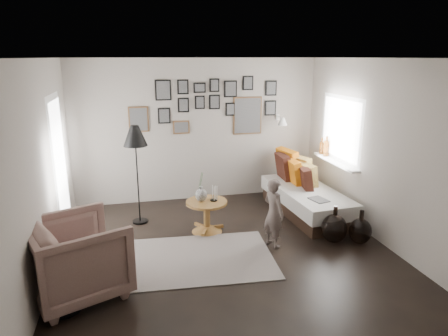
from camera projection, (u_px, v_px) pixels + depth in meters
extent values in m
plane|color=black|center=(229.00, 255.00, 5.44)|extent=(4.80, 4.80, 0.00)
plane|color=gray|center=(197.00, 131.00, 7.34)|extent=(4.50, 0.00, 4.50)
plane|color=gray|center=(311.00, 248.00, 2.84)|extent=(4.50, 0.00, 4.50)
plane|color=gray|center=(40.00, 175.00, 4.59)|extent=(0.00, 4.80, 4.80)
plane|color=gray|center=(385.00, 154.00, 5.60)|extent=(0.00, 4.80, 4.80)
plane|color=white|center=(230.00, 58.00, 4.74)|extent=(4.80, 4.80, 0.00)
plane|color=white|center=(60.00, 169.00, 5.79)|extent=(0.00, 2.14, 2.14)
plane|color=white|center=(60.00, 169.00, 5.79)|extent=(0.00, 1.88, 1.88)
plane|color=white|center=(60.00, 169.00, 5.79)|extent=(0.00, 1.93, 1.93)
plane|color=white|center=(341.00, 129.00, 6.68)|extent=(0.00, 1.30, 1.30)
plane|color=white|center=(341.00, 129.00, 6.68)|extent=(0.00, 1.14, 1.14)
cube|color=white|center=(335.00, 162.00, 6.82)|extent=(0.15, 1.32, 0.04)
cylinder|color=#8C4C14|center=(326.00, 148.00, 7.10)|extent=(0.10, 0.10, 0.28)
cylinder|color=#8C4C14|center=(322.00, 148.00, 7.27)|extent=(0.08, 0.08, 0.22)
cube|color=brown|center=(139.00, 119.00, 7.03)|extent=(0.35, 0.03, 0.45)
cube|color=black|center=(139.00, 120.00, 7.01)|extent=(0.30, 0.01, 0.40)
cube|color=black|center=(163.00, 90.00, 6.99)|extent=(0.28, 0.03, 0.36)
cube|color=black|center=(163.00, 90.00, 6.98)|extent=(0.23, 0.01, 0.31)
cube|color=black|center=(164.00, 116.00, 7.11)|extent=(0.22, 0.03, 0.28)
cube|color=black|center=(164.00, 116.00, 7.10)|extent=(0.17, 0.01, 0.23)
cube|color=black|center=(183.00, 87.00, 7.06)|extent=(0.20, 0.03, 0.26)
cube|color=black|center=(183.00, 87.00, 7.04)|extent=(0.15, 0.01, 0.21)
cube|color=black|center=(183.00, 105.00, 7.14)|extent=(0.20, 0.03, 0.26)
cube|color=black|center=(184.00, 105.00, 7.13)|extent=(0.15, 0.01, 0.21)
cube|color=black|center=(200.00, 88.00, 7.13)|extent=(0.22, 0.03, 0.18)
cube|color=black|center=(200.00, 88.00, 7.11)|extent=(0.17, 0.01, 0.13)
cube|color=black|center=(200.00, 102.00, 7.20)|extent=(0.18, 0.03, 0.24)
cube|color=black|center=(200.00, 102.00, 7.18)|extent=(0.13, 0.01, 0.19)
cube|color=black|center=(214.00, 85.00, 7.18)|extent=(0.18, 0.03, 0.24)
cube|color=black|center=(215.00, 85.00, 7.16)|extent=(0.13, 0.01, 0.19)
cube|color=black|center=(214.00, 102.00, 7.26)|extent=(0.20, 0.03, 0.26)
cube|color=black|center=(215.00, 102.00, 7.24)|extent=(0.15, 0.01, 0.21)
cube|color=black|center=(230.00, 89.00, 7.26)|extent=(0.24, 0.03, 0.30)
cube|color=black|center=(231.00, 89.00, 7.25)|extent=(0.19, 0.01, 0.25)
cube|color=black|center=(230.00, 109.00, 7.36)|extent=(0.18, 0.03, 0.24)
cube|color=black|center=(231.00, 109.00, 7.35)|extent=(0.13, 0.01, 0.19)
cube|color=brown|center=(247.00, 116.00, 7.47)|extent=(0.55, 0.03, 0.70)
cube|color=black|center=(248.00, 116.00, 7.46)|extent=(0.50, 0.01, 0.65)
cube|color=black|center=(248.00, 83.00, 7.31)|extent=(0.20, 0.03, 0.26)
cube|color=black|center=(248.00, 83.00, 7.29)|extent=(0.15, 0.01, 0.21)
cube|color=black|center=(271.00, 88.00, 7.44)|extent=(0.22, 0.03, 0.28)
cube|color=black|center=(271.00, 88.00, 7.42)|extent=(0.17, 0.01, 0.23)
cube|color=black|center=(270.00, 108.00, 7.54)|extent=(0.22, 0.03, 0.28)
cube|color=black|center=(271.00, 108.00, 7.52)|extent=(0.17, 0.01, 0.23)
cube|color=brown|center=(181.00, 127.00, 7.24)|extent=(0.30, 0.03, 0.24)
cube|color=black|center=(181.00, 127.00, 7.22)|extent=(0.25, 0.01, 0.19)
cube|color=white|center=(278.00, 117.00, 7.61)|extent=(0.06, 0.04, 0.10)
cylinder|color=white|center=(280.00, 117.00, 7.49)|extent=(0.02, 0.24, 0.02)
cone|color=white|center=(282.00, 121.00, 7.38)|extent=(0.18, 0.18, 0.14)
cube|color=beige|center=(198.00, 258.00, 5.35)|extent=(2.09, 1.54, 0.01)
cone|color=brown|center=(207.00, 229.00, 6.18)|extent=(0.47, 0.47, 0.09)
cylinder|color=brown|center=(207.00, 216.00, 6.13)|extent=(0.10, 0.10, 0.36)
cylinder|color=brown|center=(207.00, 202.00, 6.07)|extent=(0.63, 0.63, 0.04)
ellipsoid|color=black|center=(201.00, 195.00, 6.04)|extent=(0.18, 0.18, 0.20)
cylinder|color=black|center=(201.00, 188.00, 6.00)|extent=(0.05, 0.05, 0.04)
cylinder|color=black|center=(214.00, 200.00, 6.08)|extent=(0.11, 0.11, 0.02)
cube|color=black|center=(306.00, 208.00, 6.87)|extent=(0.92, 1.94, 0.22)
cube|color=beige|center=(306.00, 196.00, 6.81)|extent=(0.98, 2.00, 0.24)
cube|color=#CA600B|center=(291.00, 163.00, 7.44)|extent=(0.34, 0.59, 0.55)
cube|color=black|center=(286.00, 167.00, 7.32)|extent=(0.24, 0.51, 0.49)
cube|color=brown|center=(302.00, 169.00, 7.24)|extent=(0.38, 0.52, 0.47)
cube|color=#CA600B|center=(295.00, 172.00, 7.06)|extent=(0.21, 0.46, 0.46)
cube|color=brown|center=(308.00, 175.00, 6.94)|extent=(0.31, 0.46, 0.42)
cube|color=black|center=(306.00, 179.00, 6.78)|extent=(0.27, 0.43, 0.40)
cube|color=black|center=(319.00, 200.00, 6.25)|extent=(0.28, 0.34, 0.02)
imported|color=brown|center=(78.00, 257.00, 4.45)|extent=(1.30, 1.28, 0.91)
cube|color=white|center=(81.00, 253.00, 4.49)|extent=(0.53, 0.54, 0.19)
cylinder|color=black|center=(140.00, 221.00, 6.54)|extent=(0.25, 0.25, 0.03)
cylinder|color=black|center=(138.00, 181.00, 6.35)|extent=(0.02, 0.02, 1.42)
cone|color=black|center=(135.00, 136.00, 6.16)|extent=(0.37, 0.37, 0.32)
cube|color=black|center=(64.00, 295.00, 4.22)|extent=(0.24, 0.19, 0.30)
cube|color=white|center=(66.00, 296.00, 4.21)|extent=(0.22, 0.08, 0.30)
ellipsoid|color=black|center=(334.00, 228.00, 5.78)|extent=(0.37, 0.37, 0.43)
cylinder|color=black|center=(336.00, 211.00, 5.71)|extent=(0.06, 0.06, 0.13)
ellipsoid|color=black|center=(360.00, 231.00, 5.75)|extent=(0.33, 0.33, 0.38)
cylinder|color=black|center=(362.00, 215.00, 5.69)|extent=(0.06, 0.06, 0.13)
imported|color=brown|center=(274.00, 213.00, 5.60)|extent=(0.36, 0.43, 1.00)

